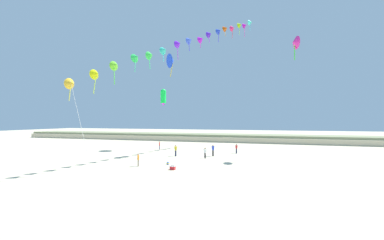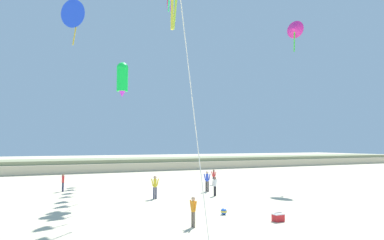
{
  "view_description": "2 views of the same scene",
  "coord_description": "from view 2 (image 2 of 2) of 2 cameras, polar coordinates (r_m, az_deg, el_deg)",
  "views": [
    {
      "loc": [
        11.55,
        -21.09,
        5.41
      ],
      "look_at": [
        0.58,
        13.58,
        5.43
      ],
      "focal_mm": 24.0,
      "sensor_mm": 36.0,
      "label": 1
    },
    {
      "loc": [
        -10.75,
        -9.81,
        4.05
      ],
      "look_at": [
        -1.64,
        9.73,
        5.59
      ],
      "focal_mm": 32.0,
      "sensor_mm": 36.0,
      "label": 2
    }
  ],
  "objects": [
    {
      "name": "person_near_left",
      "position": [
        26.13,
        -6.19,
        -10.79
      ],
      "size": [
        0.59,
        0.29,
        1.71
      ],
      "color": "#282D4C",
      "rests_on": "ground"
    },
    {
      "name": "person_far_center",
      "position": [
        29.84,
        2.53,
        -9.92
      ],
      "size": [
        0.55,
        0.43,
        1.76
      ],
      "color": "black",
      "rests_on": "ground"
    },
    {
      "name": "large_kite_high_solo",
      "position": [
        26.55,
        -11.53,
        6.86
      ],
      "size": [
        0.98,
        0.99,
        2.62
      ],
      "color": "#13EF47"
    },
    {
      "name": "beach_ball",
      "position": [
        20.54,
        5.31,
        -14.94
      ],
      "size": [
        0.36,
        0.36,
        0.36
      ],
      "color": "blue",
      "rests_on": "ground"
    },
    {
      "name": "dune_ridge",
      "position": [
        55.51,
        -13.91,
        -7.23
      ],
      "size": [
        120.0,
        9.77,
        1.79
      ],
      "color": "beige",
      "rests_on": "ground"
    },
    {
      "name": "large_kite_mid_trail",
      "position": [
        37.42,
        -18.85,
        16.29
      ],
      "size": [
        2.87,
        2.75,
        4.59
      ],
      "color": "blue"
    },
    {
      "name": "person_near_right",
      "position": [
        27.43,
        3.83,
        -10.74
      ],
      "size": [
        0.51,
        0.27,
        1.5
      ],
      "color": "black",
      "rests_on": "ground"
    },
    {
      "name": "beach_cooler",
      "position": [
        19.28,
        14.16,
        -15.45
      ],
      "size": [
        0.58,
        0.41,
        0.46
      ],
      "color": "red",
      "rests_on": "ground"
    },
    {
      "name": "person_mid_center",
      "position": [
        31.86,
        -20.7,
        -9.54
      ],
      "size": [
        0.22,
        0.53,
        1.52
      ],
      "color": "#282D4C",
      "rests_on": "ground"
    },
    {
      "name": "person_far_left",
      "position": [
        34.89,
        3.65,
        -9.3
      ],
      "size": [
        0.48,
        0.35,
        1.52
      ],
      "color": "#282D4C",
      "rests_on": "ground"
    },
    {
      "name": "large_kite_low_lead",
      "position": [
        39.74,
        16.64,
        14.34
      ],
      "size": [
        1.36,
        2.02,
        3.47
      ],
      "color": "#F2289C"
    },
    {
      "name": "person_far_right",
      "position": [
        17.33,
        0.2,
        -14.7
      ],
      "size": [
        0.21,
        0.52,
        1.49
      ],
      "color": "#726656",
      "rests_on": "ground"
    }
  ]
}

